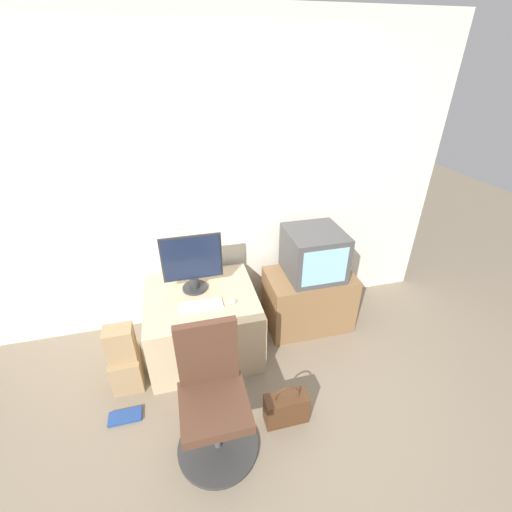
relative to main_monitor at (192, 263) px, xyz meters
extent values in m
plane|color=#7F705B|center=(0.19, -0.94, -0.82)|extent=(12.00, 12.00, 0.00)
cube|color=silver|center=(0.19, 0.38, 0.48)|extent=(4.40, 0.05, 2.60)
cube|color=#CCB289|center=(0.03, -0.12, -0.54)|extent=(0.91, 0.82, 0.57)
cube|color=olive|center=(1.03, -0.03, -0.54)|extent=(0.78, 0.49, 0.56)
cylinder|color=#2D2D2D|center=(0.00, 0.00, -0.24)|extent=(0.21, 0.21, 0.02)
cylinder|color=#2D2D2D|center=(0.00, 0.00, -0.18)|extent=(0.08, 0.08, 0.09)
cube|color=#2D2D2D|center=(0.00, 0.00, 0.05)|extent=(0.49, 0.01, 0.40)
cube|color=#19233D|center=(0.00, 0.00, 0.05)|extent=(0.46, 0.02, 0.37)
cube|color=silver|center=(0.02, -0.25, -0.24)|extent=(0.34, 0.13, 0.01)
ellipsoid|color=silver|center=(0.27, -0.28, -0.23)|extent=(0.07, 0.04, 0.04)
cube|color=#474747|center=(1.05, 0.00, -0.05)|extent=(0.48, 0.49, 0.42)
cube|color=#8CC6E5|center=(1.05, -0.24, -0.05)|extent=(0.40, 0.01, 0.33)
cylinder|color=#333333|center=(0.00, -1.06, -0.81)|extent=(0.54, 0.54, 0.03)
cylinder|color=#4C4C51|center=(0.00, -1.06, -0.61)|extent=(0.05, 0.05, 0.36)
cube|color=#513323|center=(0.00, -1.06, -0.40)|extent=(0.42, 0.42, 0.07)
cube|color=#513323|center=(0.00, -0.87, -0.12)|extent=(0.38, 0.05, 0.48)
cube|color=#A3845B|center=(-0.60, -0.36, -0.68)|extent=(0.23, 0.25, 0.28)
cube|color=#A3845B|center=(-0.60, -0.36, -0.40)|extent=(0.21, 0.15, 0.28)
cube|color=#4C2D19|center=(0.50, -0.97, -0.70)|extent=(0.31, 0.13, 0.24)
torus|color=#4C2D19|center=(0.50, -0.97, -0.57)|extent=(0.18, 0.01, 0.18)
cube|color=navy|center=(-0.62, -0.67, -0.81)|extent=(0.23, 0.11, 0.02)
camera|label=1|loc=(-0.08, -2.41, 1.45)|focal=24.00mm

